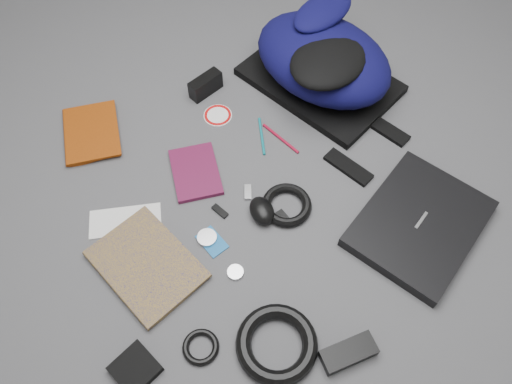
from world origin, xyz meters
name	(u,v)px	position (x,y,z in m)	size (l,w,h in m)	color
ground	(256,196)	(0.00, 0.00, 0.00)	(4.00, 4.00, 0.00)	#4F4F51
backpack	(323,58)	(0.38, 0.31, 0.11)	(0.36, 0.52, 0.22)	black
laptop	(419,223)	(0.36, -0.28, 0.02)	(0.37, 0.29, 0.04)	black
textbook_red	(64,138)	(-0.45, 0.43, 0.01)	(0.17, 0.22, 0.02)	#772C06
comic_book	(114,291)	(-0.45, -0.11, 0.01)	(0.21, 0.29, 0.02)	#CA990E
envelope	(125,221)	(-0.37, 0.08, 0.00)	(0.20, 0.09, 0.00)	white
dvd_case	(196,172)	(-0.13, 0.15, 0.01)	(0.13, 0.19, 0.01)	#480D28
compact_camera	(206,85)	(0.02, 0.43, 0.03)	(0.11, 0.04, 0.06)	black
sticker_disc	(218,115)	(0.02, 0.32, 0.00)	(0.09, 0.09, 0.00)	white
pen_teal	(262,136)	(0.11, 0.19, 0.00)	(0.01, 0.01, 0.14)	#0E7780
pen_red	(281,138)	(0.16, 0.15, 0.00)	(0.01, 0.01, 0.15)	maroon
id_badge	(212,242)	(-0.17, -0.08, 0.00)	(0.05, 0.08, 0.00)	#1560A3
usb_black	(220,211)	(-0.11, -0.01, 0.00)	(0.02, 0.05, 0.01)	black
usb_silver	(248,192)	(-0.02, 0.02, 0.00)	(0.02, 0.05, 0.01)	#A5A5A7
key_fob	(282,218)	(0.03, -0.10, 0.01)	(0.03, 0.04, 0.01)	black
mouse	(262,211)	(-0.01, -0.06, 0.02)	(0.07, 0.09, 0.05)	black
headphone_left	(207,238)	(-0.18, -0.07, 0.01)	(0.05, 0.05, 0.01)	#BDBCBF
headphone_right	(235,272)	(-0.15, -0.19, 0.01)	(0.04, 0.04, 0.01)	silver
cable_coil	(287,205)	(0.06, -0.07, 0.01)	(0.14, 0.14, 0.03)	black
power_brick	(348,353)	(0.01, -0.50, 0.02)	(0.13, 0.06, 0.03)	black
power_cord_coil	(277,344)	(-0.14, -0.41, 0.02)	(0.20, 0.20, 0.04)	black
pouch	(135,369)	(-0.46, -0.32, 0.01)	(0.10, 0.10, 0.02)	black
earbud_coil	(201,347)	(-0.30, -0.34, 0.01)	(0.09, 0.09, 0.02)	black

